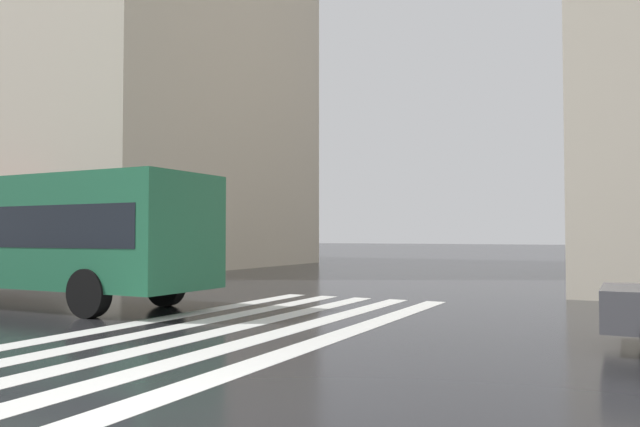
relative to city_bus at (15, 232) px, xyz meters
The scene contains 4 objects.
ground_plane 11.18m from the city_bus, 119.89° to the right, with size 220.00×220.00×0.00m, color black.
zebra_crossing 7.64m from the city_bus, 101.63° to the right, with size 13.00×4.50×0.01m.
haussmann_block_mid 25.15m from the city_bus, 48.75° to the left, with size 17.60×27.86×24.15m.
city_bus is the anchor object (origin of this frame).
Camera 1 is at (-4.64, -4.09, 1.68)m, focal length 34.34 mm.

